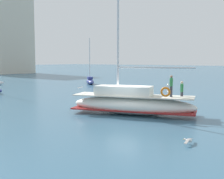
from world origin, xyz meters
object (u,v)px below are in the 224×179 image
Objects in this scene: main_sailboat at (132,103)px; seagull at (188,140)px; mooring_buoy at (177,103)px; moored_sloop_far at (90,81)px.

seagull is (-5.07, -6.70, -0.71)m from main_sailboat.
mooring_buoy reaches higher than seagull.
moored_sloop_far is 7.40× the size of seagull.
mooring_buoy is (11.62, 5.99, 0.01)m from seagull.
moored_sloop_far is 37.69m from seagull.
main_sailboat is 6.63m from mooring_buoy.
main_sailboat reaches higher than moored_sloop_far.
moored_sloop_far reaches higher than seagull.
mooring_buoy is at bearing -120.39° from moored_sloop_far.
main_sailboat is 29.32m from moored_sloop_far.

